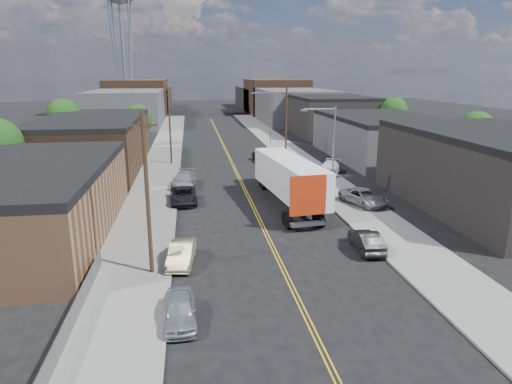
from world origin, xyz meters
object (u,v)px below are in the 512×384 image
object	(u,v)px
car_left_d	(184,180)
car_right_lot_c	(310,171)
car_left_a	(179,310)
car_left_b	(181,254)
car_right_lot_b	(330,168)
car_right_lot_a	(364,197)
car_ahead_truck	(264,157)
semi_truck	(285,176)
car_left_c	(184,196)
car_right_oncoming	(366,241)

from	to	relation	value
car_left_d	car_right_lot_c	bearing A→B (deg)	15.63
car_left_a	car_left_d	distance (m)	27.96
car_left_b	car_right_lot_b	xyz separation A→B (m)	(17.40, 24.22, 0.19)
car_right_lot_a	car_ahead_truck	world-z (taller)	car_right_lot_a
semi_truck	car_left_c	bearing A→B (deg)	167.32
car_right_lot_b	car_right_lot_c	xyz separation A→B (m)	(-2.80, -1.39, -0.00)
car_left_b	car_left_c	distance (m)	14.45
car_left_d	car_right_lot_a	bearing A→B (deg)	-22.95
car_left_a	car_left_c	world-z (taller)	car_left_c
car_left_b	car_left_d	distance (m)	20.67
car_right_lot_a	car_right_lot_c	bearing A→B (deg)	81.56
car_left_c	car_ahead_truck	xyz separation A→B (m)	(10.87, 19.41, -0.03)
semi_truck	car_left_a	xyz separation A→B (m)	(-9.67, -20.70, -1.88)
semi_truck	car_left_a	bearing A→B (deg)	-121.58
car_left_c	car_right_lot_a	world-z (taller)	car_right_lot_a
car_right_oncoming	car_right_lot_c	bearing A→B (deg)	-91.12
car_right_oncoming	car_ahead_truck	world-z (taller)	car_right_oncoming
car_left_c	car_right_lot_a	xyz separation A→B (m)	(16.62, -3.44, 0.14)
car_left_b	car_right_lot_c	bearing A→B (deg)	64.02
semi_truck	car_right_oncoming	distance (m)	13.40
car_left_c	car_right_lot_c	world-z (taller)	car_right_lot_c
car_right_lot_a	car_right_lot_b	size ratio (longest dim) A/B	1.01
car_right_lot_c	car_ahead_truck	world-z (taller)	car_right_lot_c
car_left_a	car_right_lot_c	size ratio (longest dim) A/B	0.92
car_right_lot_c	semi_truck	bearing A→B (deg)	-117.27
car_left_b	car_left_c	size ratio (longest dim) A/B	0.81
car_right_oncoming	car_left_c	bearing A→B (deg)	-43.95
car_left_c	car_right_lot_c	xyz separation A→B (m)	(14.60, 8.38, 0.17)
car_left_c	car_left_d	world-z (taller)	car_left_d
car_left_a	car_right_oncoming	world-z (taller)	car_right_oncoming
car_left_b	car_right_lot_a	size ratio (longest dim) A/B	0.82
car_left_c	car_left_d	xyz separation A→B (m)	(0.00, 6.22, 0.08)
car_left_d	car_right_lot_a	world-z (taller)	car_left_d
car_right_oncoming	car_right_lot_a	distance (m)	11.18
semi_truck	car_left_c	distance (m)	9.89
car_ahead_truck	car_left_a	bearing A→B (deg)	-110.39
car_right_oncoming	car_right_lot_a	xyz separation A→B (m)	(3.85, 10.50, 0.16)
car_left_d	car_ahead_truck	distance (m)	17.10
car_right_oncoming	car_right_lot_c	size ratio (longest dim) A/B	0.99
semi_truck	car_right_oncoming	bearing A→B (deg)	-82.99
car_right_oncoming	car_ahead_truck	distance (m)	33.41
car_right_lot_c	car_left_c	bearing A→B (deg)	-149.76
car_left_a	car_ahead_truck	distance (m)	42.56
car_left_a	car_right_lot_c	bearing A→B (deg)	62.16
semi_truck	car_right_lot_b	bearing A→B (deg)	47.86
car_right_oncoming	car_right_lot_b	bearing A→B (deg)	-97.48
car_right_lot_a	car_right_lot_c	size ratio (longest dim) A/B	1.19
semi_truck	car_left_b	xyz separation A→B (m)	(-9.67, -13.41, -1.86)
semi_truck	car_left_d	bearing A→B (deg)	136.56
car_left_d	car_right_oncoming	size ratio (longest dim) A/B	1.29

